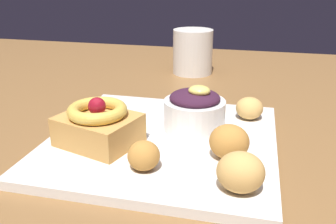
# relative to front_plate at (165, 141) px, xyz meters

# --- Properties ---
(dining_table) EXTENTS (1.56, 1.04, 0.73)m
(dining_table) POSITION_rel_front_plate_xyz_m (-0.00, 0.13, -0.09)
(dining_table) COLOR brown
(dining_table) RESTS_ON ground_plane
(front_plate) EXTENTS (0.29, 0.29, 0.01)m
(front_plate) POSITION_rel_front_plate_xyz_m (0.00, 0.00, 0.00)
(front_plate) COLOR white
(front_plate) RESTS_ON dining_table
(cake_slice) EXTENTS (0.11, 0.10, 0.06)m
(cake_slice) POSITION_rel_front_plate_xyz_m (-0.08, -0.04, 0.03)
(cake_slice) COLOR #C68E47
(cake_slice) RESTS_ON front_plate
(berry_ramekin) EXTENTS (0.08, 0.08, 0.07)m
(berry_ramekin) POSITION_rel_front_plate_xyz_m (0.03, 0.03, 0.03)
(berry_ramekin) COLOR white
(berry_ramekin) RESTS_ON front_plate
(fritter_front) EXTENTS (0.04, 0.04, 0.03)m
(fritter_front) POSITION_rel_front_plate_xyz_m (0.11, 0.09, 0.02)
(fritter_front) COLOR tan
(fritter_front) RESTS_ON front_plate
(fritter_middle) EXTENTS (0.04, 0.04, 0.03)m
(fritter_middle) POSITION_rel_front_plate_xyz_m (0.00, -0.09, 0.02)
(fritter_middle) COLOR #BC7F38
(fritter_middle) RESTS_ON front_plate
(fritter_back) EXTENTS (0.05, 0.05, 0.04)m
(fritter_back) POSITION_rel_front_plate_xyz_m (0.09, -0.04, 0.03)
(fritter_back) COLOR #BC7F38
(fritter_back) RESTS_ON front_plate
(fritter_extra) EXTENTS (0.05, 0.05, 0.04)m
(fritter_extra) POSITION_rel_front_plate_xyz_m (0.10, -0.10, 0.03)
(fritter_extra) COLOR tan
(fritter_extra) RESTS_ON front_plate
(coffee_mug) EXTENTS (0.09, 0.09, 0.10)m
(coffee_mug) POSITION_rel_front_plate_xyz_m (-0.03, 0.37, 0.04)
(coffee_mug) COLOR silver
(coffee_mug) RESTS_ON dining_table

